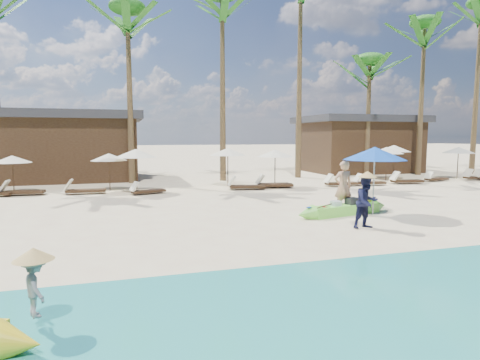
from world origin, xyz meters
name	(u,v)px	position (x,y,z in m)	size (l,w,h in m)	color
ground	(271,235)	(0.00, 0.00, 0.00)	(240.00, 240.00, 0.00)	beige
wet_sand_strip	(382,308)	(0.00, -5.00, 0.00)	(240.00, 4.50, 0.01)	tan
green_canoe	(344,209)	(3.56, 2.06, 0.19)	(4.48, 1.23, 0.58)	#75E746
tourist	(343,187)	(3.70, 2.41, 0.94)	(0.69, 0.45, 1.88)	tan
vendor_green	(367,202)	(3.05, -0.01, 0.80)	(0.78, 0.61, 1.61)	#131535
vendor_yellow	(35,286)	(-5.17, -4.16, 0.63)	(0.58, 0.33, 0.89)	gray
blue_umbrella	(375,153)	(4.55, 1.81, 2.16)	(2.22, 2.22, 2.39)	#99999E
resort_parasol_3	(12,159)	(-9.03, 11.52, 1.65)	(1.78, 1.78, 1.83)	#3B2818
resort_parasol_4	(109,157)	(-4.54, 10.99, 1.72)	(1.85, 1.85, 1.90)	#3B2818
lounger_4_left	(20,191)	(-8.52, 10.45, 0.22)	(1.94, 0.70, 0.65)	#3B2818
lounger_4_right	(83,190)	(-5.75, 10.11, 0.21)	(1.92, 0.69, 0.64)	#3B2818
resort_parasol_5	(136,153)	(-3.25, 9.97, 1.93)	(2.08, 2.08, 2.15)	#3B2818
lounger_5_left	(146,190)	(-2.86, 9.18, 0.19)	(1.74, 0.99, 0.57)	#3B2818
resort_parasol_6	(228,152)	(1.71, 11.16, 1.91)	(2.05, 2.05, 2.12)	#3B2818
lounger_6_left	(245,186)	(2.15, 9.42, 0.22)	(2.00, 0.97, 0.65)	#3B2818
lounger_6_right	(272,184)	(3.75, 9.61, 0.23)	(2.09, 1.03, 0.68)	#3B2818
resort_parasol_7	(275,153)	(4.03, 9.94, 1.85)	(1.99, 1.99, 2.05)	#3B2818
lounger_7_left	(272,183)	(3.90, 10.08, 0.20)	(1.85, 0.77, 0.61)	#3B2818
lounger_7_right	(339,183)	(7.58, 9.27, 0.21)	(1.88, 0.73, 0.62)	#3B2818
resort_parasol_8	(387,150)	(11.64, 10.68, 1.91)	(2.05, 2.05, 2.11)	#3B2818
lounger_8_left	(368,182)	(9.36, 9.18, 0.20)	(1.84, 0.81, 0.60)	#3B2818
resort_parasol_9	(394,148)	(12.84, 11.59, 1.99)	(2.14, 2.14, 2.20)	#3B2818
lounger_9_left	(405,180)	(11.89, 9.25, 0.22)	(1.97, 0.85, 0.65)	#3B2818
lounger_9_right	(435,178)	(14.60, 9.84, 0.18)	(1.67, 0.67, 0.55)	#3B2818
resort_parasol_10	(459,150)	(16.98, 10.57, 1.88)	(2.02, 2.02, 2.08)	#3B2818
lounger_10_left	(476,177)	(17.68, 9.73, 0.21)	(1.91, 0.76, 0.63)	#3B2818
palm_3	(128,34)	(-3.36, 14.27, 8.58)	(2.08, 2.08, 10.52)	brown
palm_4	(222,25)	(2.15, 14.01, 9.45)	(2.08, 2.08, 11.70)	brown
palm_5	(300,11)	(7.45, 14.38, 10.82)	(2.08, 2.08, 13.60)	brown
palm_6	(370,74)	(12.84, 14.52, 7.05)	(2.08, 2.08, 8.51)	brown
palm_7	(424,47)	(16.57, 13.68, 8.99)	(2.08, 2.08, 11.08)	brown
palm_8	(480,33)	(21.07, 13.33, 10.18)	(2.08, 2.08, 12.70)	brown
pavilion_west	(54,145)	(-8.00, 17.50, 2.19)	(10.80, 6.60, 4.30)	#3B2818
pavilion_east	(358,144)	(14.00, 17.50, 2.20)	(8.80, 6.60, 4.30)	#3B2818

